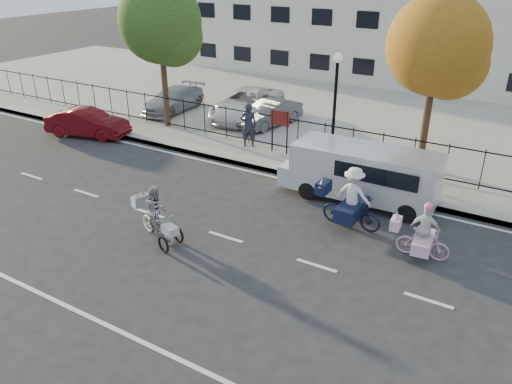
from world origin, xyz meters
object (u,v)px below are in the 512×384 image
Objects in this scene: zebra_trike at (157,219)px; pedestrian at (248,125)px; lot_car_c at (270,113)px; bull_bike at (351,203)px; white_van at (362,172)px; red_sedan at (87,123)px; lot_car_b at (247,104)px; lamppost at (336,90)px; lot_car_a at (173,100)px; unicorn_bike at (423,237)px.

zebra_trike is 8.06m from pedestrian.
bull_bike is at bearing -34.44° from lot_car_c.
red_sedan is (-13.34, 0.00, -0.41)m from white_van.
lot_car_b is (5.09, 5.92, 0.24)m from red_sedan.
red_sedan is at bearing 75.55° from zebra_trike.
bull_bike is at bearing -80.31° from white_van.
lot_car_b is (-6.18, 3.62, -2.24)m from lamppost.
white_van reaches higher than lot_car_a.
lot_car_b is at bearing 47.43° from unicorn_bike.
pedestrian is at bearing 57.79° from bull_bike.
lamppost is 0.81× the size of white_van.
lot_car_b is (-2.31, 3.62, -0.23)m from pedestrian.
lamppost is at bearing -22.17° from lot_car_c.
lot_car_b is (-8.25, 5.92, -0.17)m from white_van.
zebra_trike is 0.38× the size of lot_car_b.
pedestrian is (7.40, 2.30, 0.47)m from red_sedan.
white_van is 13.35m from red_sedan.
white_van is at bearing -104.96° from red_sedan.
pedestrian is 0.52× the size of lot_car_c.
zebra_trike is 0.37× the size of white_van.
lamppost is 8.54m from zebra_trike.
unicorn_bike is at bearing -49.93° from zebra_trike.
lot_car_b is at bearing 9.94° from lot_car_a.
lot_car_c is (-6.63, 5.37, -0.28)m from white_van.
bull_bike is 1.11× the size of pedestrian.
white_van is (2.07, -2.30, -2.07)m from lamppost.
lot_car_b is (-3.98, 11.49, 0.22)m from zebra_trike.
unicorn_bike is at bearing -44.99° from lot_car_b.
white_van is 1.44× the size of lot_car_c.
lamppost is 2.26× the size of pedestrian.
red_sedan is (-11.28, -2.30, -2.47)m from lamppost.
bull_bike is 7.63m from pedestrian.
lot_car_c reaches higher than lot_car_a.
lamppost reaches higher than white_van.
white_van is 2.79× the size of pedestrian.
unicorn_bike is 0.33× the size of lot_car_b.
lot_car_c is (5.69, 0.37, 0.01)m from lot_car_a.
lot_car_b is (4.06, 0.92, 0.12)m from lot_car_a.
zebra_trike is 0.53× the size of lot_car_c.
unicorn_bike is 0.80× the size of bull_bike.
lot_car_c is (-0.68, 3.07, -0.35)m from pedestrian.
lamppost is 3.72m from white_van.
white_van is at bearing -24.88° from lot_car_a.
lamppost is at bearing 148.36° from pedestrian.
lot_car_c is (1.63, -0.55, -0.11)m from lot_car_b.
pedestrian is 0.46× the size of lot_car_a.
unicorn_bike is 2.44m from bull_bike.
bull_bike is 0.55× the size of red_sedan.
white_van is 6.37m from pedestrian.
pedestrian is (-8.68, 4.90, 0.48)m from unicorn_bike.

